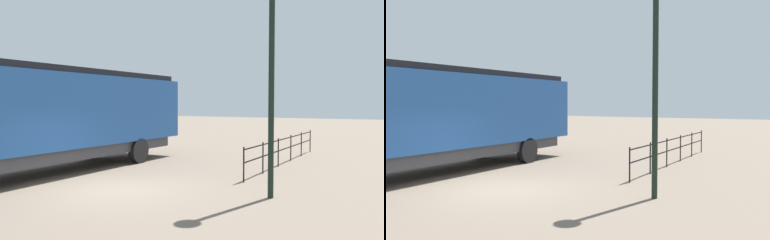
{
  "view_description": "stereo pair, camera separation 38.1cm",
  "coord_description": "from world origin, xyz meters",
  "views": [
    {
      "loc": [
        7.85,
        -9.33,
        2.63
      ],
      "look_at": [
        1.27,
        2.41,
        2.06
      ],
      "focal_mm": 37.52,
      "sensor_mm": 36.0,
      "label": 1
    },
    {
      "loc": [
        8.18,
        -9.14,
        2.63
      ],
      "look_at": [
        1.27,
        2.41,
        2.06
      ],
      "focal_mm": 37.52,
      "sensor_mm": 36.0,
      "label": 2
    }
  ],
  "objects": [
    {
      "name": "ground_plane",
      "position": [
        0.0,
        0.0,
        0.0
      ],
      "size": [
        120.0,
        120.0,
        0.0
      ],
      "primitive_type": "plane",
      "color": "#756656"
    },
    {
      "name": "platform_fence",
      "position": [
        2.91,
        7.71,
        0.76
      ],
      "size": [
        0.05,
        9.52,
        1.18
      ],
      "color": "black",
      "rests_on": "ground_plane"
    },
    {
      "name": "lamp_post",
      "position": [
        4.37,
        1.33,
        5.22
      ],
      "size": [
        0.59,
        0.59,
        7.08
      ],
      "color": "black",
      "rests_on": "ground_plane"
    },
    {
      "name": "locomotive",
      "position": [
        -4.13,
        -0.18,
        2.22
      ],
      "size": [
        3.15,
        17.01,
        3.93
      ],
      "color": "navy",
      "rests_on": "ground_plane"
    }
  ]
}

